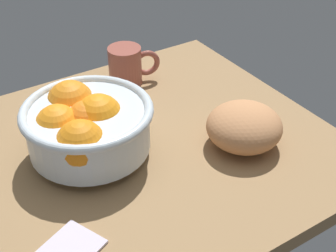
# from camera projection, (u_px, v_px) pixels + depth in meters

# --- Properties ---
(ground_plane) EXTENTS (0.69, 0.61, 0.03)m
(ground_plane) POSITION_uv_depth(u_px,v_px,m) (139.00, 153.00, 0.87)
(ground_plane) COLOR #957249
(fruit_bowl) EXTENTS (0.22, 0.22, 0.12)m
(fruit_bowl) POSITION_uv_depth(u_px,v_px,m) (85.00, 124.00, 0.81)
(fruit_bowl) COLOR silver
(fruit_bowl) RESTS_ON ground
(bread_loaf) EXTENTS (0.16, 0.16, 0.08)m
(bread_loaf) POSITION_uv_depth(u_px,v_px,m) (244.00, 127.00, 0.84)
(bread_loaf) COLOR tan
(bread_loaf) RESTS_ON ground
(mug) EXTENTS (0.11, 0.07, 0.08)m
(mug) POSITION_uv_depth(u_px,v_px,m) (127.00, 66.00, 1.02)
(mug) COLOR #9D4F41
(mug) RESTS_ON ground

